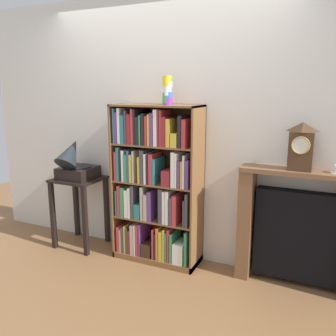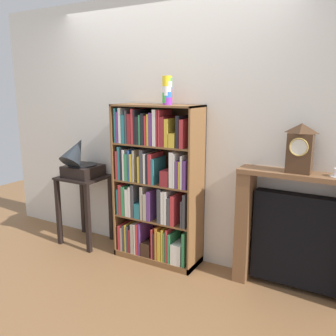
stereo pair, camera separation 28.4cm
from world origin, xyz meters
The scene contains 8 objects.
ground_plane centered at (0.00, 0.00, -0.01)m, with size 7.83×6.40×0.02m, color brown.
wall_back centered at (0.20, 0.30, 1.30)m, with size 4.83×0.08×2.60m, color silver.
bookshelf centered at (-0.02, 0.07, 0.75)m, with size 0.87×0.34×1.56m.
cup_stack centered at (0.12, 0.07, 1.69)m, with size 0.09×0.09×0.26m.
side_table_left centered at (-0.92, 0.03, 0.55)m, with size 0.49×0.45×0.77m.
gramophone centered at (-0.92, -0.02, 0.95)m, with size 0.35×0.46×0.48m.
fireplace_mantel centered at (1.32, 0.15, 0.52)m, with size 1.00×0.24×1.05m.
mantel_clock centered at (1.30, 0.13, 1.25)m, with size 0.19×0.15×0.40m.
Camera 2 is at (1.76, -2.80, 1.71)m, focal length 38.01 mm.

